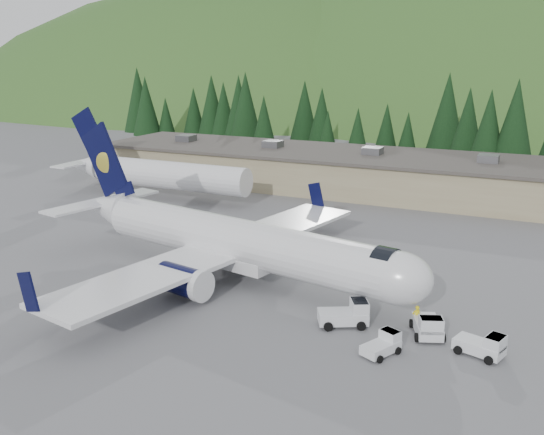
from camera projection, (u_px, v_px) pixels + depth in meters
The scene contains 10 objects.
ground at pixel (241, 281), 50.55m from camera, with size 600.00×600.00×0.00m, color #59595E.
airliner at pixel (231, 241), 50.32m from camera, with size 36.48×34.45×12.15m.
second_airliner at pixel (152, 173), 79.17m from camera, with size 27.50×11.00×10.05m.
baggage_tug_a at pixel (347, 314), 42.07m from camera, with size 3.81×3.19×1.82m.
baggage_tug_b at pixel (483, 346), 37.71m from camera, with size 3.28×2.46×1.59m.
baggage_tug_c at pixel (383, 344), 38.10m from camera, with size 2.37×2.90×1.38m.
terminal_building at pixel (337, 169), 85.10m from camera, with size 71.00×17.00×6.10m.
baggage_tug_d at pixel (428, 326), 40.31m from camera, with size 2.82×3.57×1.71m.
ramp_worker at pixel (416, 317), 41.67m from camera, with size 0.59×0.39×1.62m, color yellow.
tree_line at pixel (370, 116), 105.55m from camera, with size 111.86×18.68×14.46m.
Camera 1 is at (22.59, -41.78, 18.26)m, focal length 40.00 mm.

